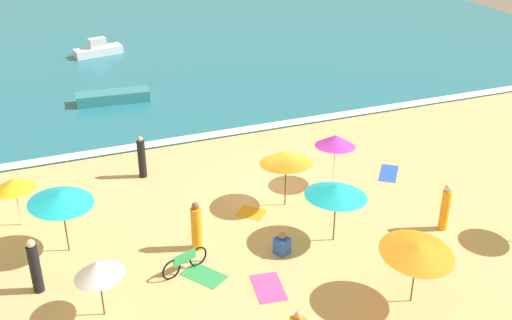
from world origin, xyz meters
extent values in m
plane|color=#D8B775|center=(0.00, 0.00, 0.00)|extent=(60.00, 60.00, 0.00)
cube|color=teal|center=(0.00, 28.00, 0.05)|extent=(60.00, 44.00, 0.10)
cube|color=white|center=(0.00, 6.30, 0.10)|extent=(57.00, 0.70, 0.01)
cylinder|color=#4C3823|center=(0.59, -3.83, 1.10)|extent=(0.05, 0.05, 2.20)
cone|color=#19B7C6|center=(0.59, -3.83, 2.04)|extent=(2.61, 2.59, 0.55)
cylinder|color=#4C3823|center=(-0.05, -0.92, 1.15)|extent=(0.05, 0.05, 2.30)
cone|color=orange|center=(-0.05, -0.92, 2.10)|extent=(2.28, 2.30, 0.61)
cylinder|color=silver|center=(-9.86, 1.28, 0.95)|extent=(0.05, 0.05, 1.91)
cone|color=yellow|center=(-9.86, 1.28, 1.75)|extent=(2.13, 2.13, 0.45)
cylinder|color=silver|center=(2.53, -0.05, 1.09)|extent=(0.05, 0.05, 2.17)
cone|color=#B733C6|center=(2.53, -0.05, 1.98)|extent=(2.38, 2.38, 0.58)
cylinder|color=#4C3823|center=(-7.75, -4.92, 0.94)|extent=(0.05, 0.05, 1.88)
cone|color=white|center=(-7.75, -4.92, 1.69)|extent=(1.85, 1.82, 0.60)
cylinder|color=#4C3823|center=(-8.38, -1.08, 1.15)|extent=(0.05, 0.05, 2.30)
cone|color=#19B7C6|center=(-8.38, -1.08, 2.14)|extent=(3.11, 3.10, 0.60)
cylinder|color=#4C3823|center=(1.28, -7.73, 1.02)|extent=(0.05, 0.05, 2.05)
cone|color=orange|center=(1.28, -7.73, 1.94)|extent=(2.83, 2.85, 0.57)
torus|color=black|center=(-4.38, -3.53, 0.33)|extent=(0.69, 0.32, 0.72)
torus|color=black|center=(-5.40, -3.93, 0.33)|extent=(0.69, 0.32, 0.72)
cube|color=green|center=(-4.89, -3.73, 0.55)|extent=(0.84, 0.38, 0.36)
sphere|color=#DBA884|center=(-2.67, -7.92, 0.80)|extent=(0.23, 0.23, 0.23)
cylinder|color=orange|center=(-4.13, -2.58, 0.81)|extent=(0.45, 0.45, 1.62)
sphere|color=brown|center=(-4.13, -2.58, 1.74)|extent=(0.26, 0.26, 0.26)
cylinder|color=orange|center=(4.70, -4.63, 0.80)|extent=(0.44, 0.44, 1.60)
sphere|color=beige|center=(4.70, -4.63, 1.72)|extent=(0.26, 0.26, 0.26)
cylinder|color=black|center=(-4.80, 3.43, 0.83)|extent=(0.42, 0.42, 1.66)
sphere|color=#DBA884|center=(-4.80, 3.43, 1.77)|extent=(0.22, 0.22, 0.22)
cylinder|color=black|center=(-9.51, -3.04, 0.84)|extent=(0.47, 0.47, 1.68)
sphere|color=beige|center=(-9.51, -3.04, 1.80)|extent=(0.27, 0.27, 0.27)
cube|color=blue|center=(-1.47, -3.93, 0.31)|extent=(0.60, 0.60, 0.61)
sphere|color=#9E6B47|center=(-1.47, -3.93, 0.73)|extent=(0.25, 0.25, 0.25)
cube|color=blue|center=(5.20, -0.12, 0.01)|extent=(1.56, 1.73, 0.01)
cube|color=orange|center=(-1.52, -1.05, 0.01)|extent=(1.33, 1.32, 0.01)
cube|color=#D84CA5|center=(-2.62, -5.53, 0.01)|extent=(1.11, 1.61, 0.01)
cube|color=green|center=(-4.38, -4.17, 0.01)|extent=(1.51, 1.67, 0.01)
cube|color=white|center=(-4.04, 21.52, 0.37)|extent=(3.33, 1.61, 0.53)
cube|color=silver|center=(-4.04, 21.52, 0.95)|extent=(1.21, 0.81, 0.63)
cube|color=teal|center=(-4.56, 12.43, 0.40)|extent=(4.01, 1.43, 0.60)
camera|label=1|loc=(-8.77, -20.42, 12.70)|focal=43.85mm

